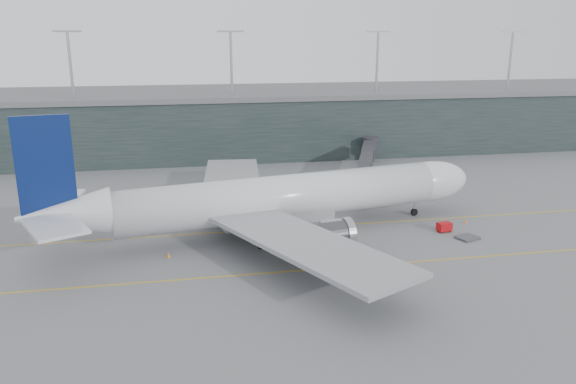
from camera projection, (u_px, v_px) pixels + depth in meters
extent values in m
plane|color=slate|center=(230.00, 223.00, 87.91)|extent=(320.00, 320.00, 0.00)
cube|color=gold|center=(233.00, 232.00, 84.12)|extent=(160.00, 0.25, 0.02)
cube|color=gold|center=(244.00, 275.00, 68.99)|extent=(160.00, 0.25, 0.02)
cube|color=gold|center=(247.00, 188.00, 107.72)|extent=(0.25, 60.00, 0.02)
cube|color=#1D2828|center=(209.00, 123.00, 140.89)|extent=(240.00, 35.00, 14.00)
cube|color=#56575B|center=(208.00, 93.00, 138.84)|extent=(240.00, 36.00, 1.20)
cylinder|color=#9E9EA3|center=(70.00, 66.00, 122.04)|extent=(0.60, 0.60, 14.00)
cylinder|color=#9E9EA3|center=(231.00, 64.00, 128.26)|extent=(0.60, 0.60, 14.00)
cylinder|color=#9E9EA3|center=(377.00, 63.00, 134.48)|extent=(0.60, 0.60, 14.00)
cylinder|color=#9E9EA3|center=(510.00, 61.00, 140.70)|extent=(0.60, 0.60, 14.00)
cylinder|color=silver|center=(282.00, 197.00, 82.18)|extent=(48.49, 15.21, 6.49)
ellipsoid|color=silver|center=(430.00, 181.00, 91.11)|extent=(14.58, 8.88, 6.49)
cone|color=silver|center=(64.00, 215.00, 71.60)|extent=(12.45, 8.23, 6.23)
cube|color=gray|center=(276.00, 214.00, 82.50)|extent=(17.41, 8.21, 2.09)
cube|color=black|center=(451.00, 173.00, 92.22)|extent=(2.84, 3.51, 0.84)
cube|color=gray|center=(306.00, 243.00, 66.82)|extent=(21.99, 31.34, 0.58)
cylinder|color=#393A3E|center=(323.00, 235.00, 74.76)|extent=(7.87, 4.94, 3.66)
cube|color=gray|center=(232.00, 180.00, 95.92)|extent=(12.24, 31.09, 0.58)
cylinder|color=#393A3E|center=(273.00, 197.00, 92.60)|extent=(7.87, 4.94, 3.66)
cube|color=#09184D|center=(45.00, 166.00, 69.27)|extent=(6.78, 1.76, 12.55)
cube|color=silver|center=(54.00, 226.00, 65.93)|extent=(9.25, 10.98, 0.37)
cube|color=silver|center=(55.00, 200.00, 76.26)|extent=(6.46, 9.83, 0.37)
cylinder|color=black|center=(414.00, 212.00, 91.55)|extent=(1.21, 0.62, 1.15)
cylinder|color=#9E9EA3|center=(415.00, 207.00, 91.34)|extent=(0.31, 0.31, 2.72)
cylinder|color=black|center=(267.00, 243.00, 77.54)|extent=(1.43, 0.76, 1.36)
cylinder|color=black|center=(246.00, 222.00, 86.55)|extent=(1.43, 0.76, 1.36)
cube|color=#29292E|center=(360.00, 188.00, 91.30)|extent=(3.82, 4.02, 2.50)
cube|color=#29292E|center=(363.00, 177.00, 98.30)|extent=(6.26, 11.61, 2.23)
cube|color=#29292E|center=(366.00, 163.00, 109.27)|extent=(6.47, 11.69, 2.32)
cube|color=#29292E|center=(369.00, 151.00, 120.24)|extent=(6.68, 11.77, 2.41)
cylinder|color=#9E9EA3|center=(362.00, 191.00, 99.64)|extent=(0.45, 0.45, 3.39)
cube|color=#393A3E|center=(362.00, 199.00, 100.01)|extent=(2.15, 1.89, 0.62)
cylinder|color=#29292E|center=(307.00, 143.00, 128.81)|extent=(3.57, 3.57, 2.67)
cylinder|color=#29292E|center=(307.00, 155.00, 129.58)|extent=(1.60, 1.60, 3.21)
cube|color=#AD0C10|center=(444.00, 227.00, 83.89)|extent=(2.31, 1.72, 1.24)
cylinder|color=black|center=(442.00, 232.00, 83.36)|extent=(0.40, 0.21, 0.38)
cylinder|color=black|center=(450.00, 231.00, 83.91)|extent=(0.40, 0.21, 0.38)
cylinder|color=black|center=(438.00, 230.00, 84.21)|extent=(0.40, 0.21, 0.38)
cylinder|color=black|center=(446.00, 229.00, 84.76)|extent=(0.40, 0.21, 0.38)
cube|color=#3C3D41|center=(467.00, 238.00, 81.15)|extent=(3.64, 3.29, 0.30)
cube|color=#393A3E|center=(202.00, 206.00, 96.00)|extent=(2.40, 2.05, 0.21)
cube|color=#A6AAB2|center=(202.00, 201.00, 95.74)|extent=(1.96, 1.88, 1.60)
cube|color=navy|center=(201.00, 196.00, 95.51)|extent=(2.02, 1.94, 0.09)
cube|color=#393A3E|center=(204.00, 202.00, 98.31)|extent=(2.20, 1.76, 0.22)
cube|color=silver|center=(204.00, 197.00, 98.05)|extent=(1.76, 1.65, 1.65)
cube|color=navy|center=(203.00, 192.00, 97.81)|extent=(1.82, 1.71, 0.09)
cube|color=#393A3E|center=(226.00, 202.00, 98.71)|extent=(1.84, 1.49, 0.18)
cube|color=silver|center=(226.00, 197.00, 98.49)|extent=(1.48, 1.39, 1.35)
cube|color=navy|center=(226.00, 193.00, 98.30)|extent=(1.53, 1.44, 0.07)
cone|color=orange|center=(465.00, 221.00, 88.04)|extent=(0.42, 0.42, 0.66)
cone|color=orange|center=(328.00, 265.00, 70.87)|extent=(0.46, 0.46, 0.74)
cone|color=orange|center=(265.00, 201.00, 98.38)|extent=(0.46, 0.46, 0.73)
cone|color=orange|center=(169.00, 255.00, 74.29)|extent=(0.47, 0.47, 0.75)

